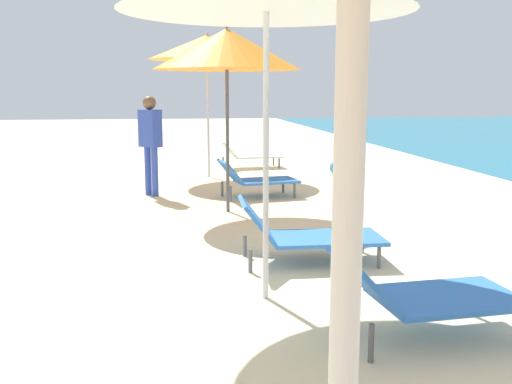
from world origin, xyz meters
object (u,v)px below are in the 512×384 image
object	(u,v)px
lounger_third_inland	(423,294)
lounger_fourth_shoreside	(256,178)
lounger_farthest_shoreside	(249,154)
person_walking_near	(150,136)
umbrella_farthest	(207,47)
umbrella_fourth	(227,49)
beach_ball	(336,168)
lounger_third_shoreside	(306,233)

from	to	relation	value
lounger_third_inland	lounger_fourth_shoreside	world-z (taller)	lounger_fourth_shoreside
lounger_farthest_shoreside	person_walking_near	world-z (taller)	person_walking_near
umbrella_farthest	person_walking_near	size ratio (longest dim) A/B	1.74
umbrella_farthest	lounger_farthest_shoreside	bearing A→B (deg)	51.46
lounger_fourth_shoreside	person_walking_near	xyz separation A→B (m)	(-1.73, 0.41, 0.70)
umbrella_fourth	lounger_farthest_shoreside	size ratio (longest dim) A/B	1.83
lounger_fourth_shoreside	person_walking_near	bearing A→B (deg)	156.82
lounger_fourth_shoreside	umbrella_farthest	world-z (taller)	umbrella_farthest
beach_ball	lounger_fourth_shoreside	bearing A→B (deg)	-130.93
lounger_farthest_shoreside	lounger_third_inland	bearing A→B (deg)	-94.98
umbrella_fourth	beach_ball	size ratio (longest dim) A/B	9.08
lounger_third_inland	lounger_farthest_shoreside	xyz separation A→B (m)	(-0.01, 9.56, -0.02)
umbrella_farthest	person_walking_near	bearing A→B (deg)	-117.74
lounger_third_shoreside	person_walking_near	bearing A→B (deg)	113.72
lounger_third_inland	umbrella_farthest	size ratio (longest dim) A/B	0.47
beach_ball	lounger_third_inland	bearing A→B (deg)	-101.64
lounger_third_shoreside	lounger_fourth_shoreside	world-z (taller)	lounger_third_shoreside
lounger_third_shoreside	lounger_farthest_shoreside	size ratio (longest dim) A/B	1.02
lounger_third_shoreside	lounger_third_inland	distance (m)	2.01
lounger_farthest_shoreside	beach_ball	distance (m)	2.19
lounger_fourth_shoreside	lounger_farthest_shoreside	world-z (taller)	lounger_fourth_shoreside
lounger_third_inland	person_walking_near	xyz separation A→B (m)	(-2.12, 6.20, 0.69)
lounger_third_shoreside	person_walking_near	xyz separation A→B (m)	(-1.71, 4.23, 0.71)
lounger_third_inland	lounger_farthest_shoreside	size ratio (longest dim) A/B	0.94
umbrella_fourth	beach_ball	bearing A→B (deg)	52.92
person_walking_near	beach_ball	xyz separation A→B (m)	(3.80, 1.97, -0.87)
lounger_third_shoreside	umbrella_fourth	size ratio (longest dim) A/B	0.56
lounger_third_shoreside	umbrella_fourth	bearing A→B (deg)	103.28
lounger_third_shoreside	lounger_fourth_shoreside	size ratio (longest dim) A/B	1.09
lounger_third_inland	beach_ball	distance (m)	8.34
lounger_third_shoreside	umbrella_farthest	xyz separation A→B (m)	(-0.61, 6.32, 2.30)
umbrella_fourth	lounger_farthest_shoreside	distance (m)	5.37
lounger_third_inland	lounger_third_shoreside	bearing A→B (deg)	97.12
lounger_fourth_shoreside	umbrella_farthest	distance (m)	3.46
umbrella_fourth	person_walking_near	distance (m)	2.32
umbrella_fourth	lounger_fourth_shoreside	distance (m)	2.38
umbrella_fourth	lounger_farthest_shoreside	bearing A→B (deg)	78.97
lounger_fourth_shoreside	beach_ball	world-z (taller)	lounger_fourth_shoreside
lounger_fourth_shoreside	umbrella_farthest	size ratio (longest dim) A/B	0.47
lounger_third_shoreside	umbrella_farthest	world-z (taller)	umbrella_farthest
lounger_third_inland	umbrella_farthest	bearing A→B (deg)	92.39
umbrella_fourth	umbrella_farthest	bearing A→B (deg)	90.84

